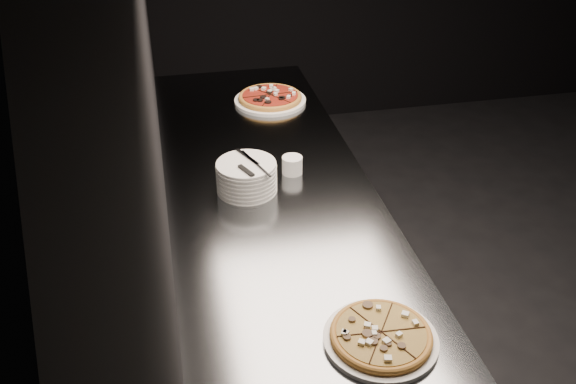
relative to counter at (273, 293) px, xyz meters
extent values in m
cube|color=black|center=(-0.37, 0.00, 0.94)|extent=(0.02, 5.00, 2.80)
cube|color=slate|center=(0.00, 0.00, -0.01)|extent=(0.70, 2.40, 0.90)
cube|color=slate|center=(0.00, 0.00, 0.45)|extent=(0.74, 2.44, 0.02)
cylinder|color=white|center=(0.14, -0.77, 0.47)|extent=(0.30, 0.30, 0.01)
cylinder|color=gold|center=(0.14, -0.77, 0.48)|extent=(0.28, 0.28, 0.01)
torus|color=gold|center=(0.14, -0.77, 0.48)|extent=(0.28, 0.28, 0.02)
cylinder|color=gold|center=(0.14, -0.77, 0.49)|extent=(0.25, 0.25, 0.01)
cylinder|color=white|center=(0.14, 0.79, 0.47)|extent=(0.33, 0.33, 0.02)
cylinder|color=gold|center=(0.14, 0.79, 0.48)|extent=(0.31, 0.31, 0.01)
torus|color=gold|center=(0.14, 0.79, 0.49)|extent=(0.31, 0.31, 0.02)
cylinder|color=#A02517|center=(0.14, 0.79, 0.49)|extent=(0.27, 0.27, 0.01)
cylinder|color=white|center=(-0.08, 0.05, 0.47)|extent=(0.21, 0.21, 0.02)
cylinder|color=white|center=(-0.08, 0.05, 0.48)|extent=(0.21, 0.21, 0.02)
cylinder|color=white|center=(-0.08, 0.05, 0.50)|extent=(0.21, 0.21, 0.02)
cylinder|color=white|center=(-0.08, 0.05, 0.52)|extent=(0.21, 0.21, 0.02)
cylinder|color=white|center=(-0.08, 0.05, 0.53)|extent=(0.21, 0.21, 0.02)
cylinder|color=white|center=(-0.08, 0.05, 0.55)|extent=(0.21, 0.21, 0.02)
cylinder|color=white|center=(-0.08, 0.05, 0.56)|extent=(0.21, 0.21, 0.02)
cube|color=#ADAFB4|center=(-0.07, 0.09, 0.57)|extent=(0.07, 0.13, 0.00)
cube|color=black|center=(-0.09, -0.01, 0.58)|extent=(0.05, 0.08, 0.01)
cube|color=#ADAFB4|center=(-0.05, 0.04, 0.57)|extent=(0.03, 0.21, 0.00)
cylinder|color=white|center=(0.10, 0.13, 0.49)|extent=(0.08, 0.08, 0.07)
cylinder|color=black|center=(0.10, 0.13, 0.52)|extent=(0.06, 0.06, 0.01)
camera|label=1|loc=(-0.35, -1.90, 1.67)|focal=40.00mm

